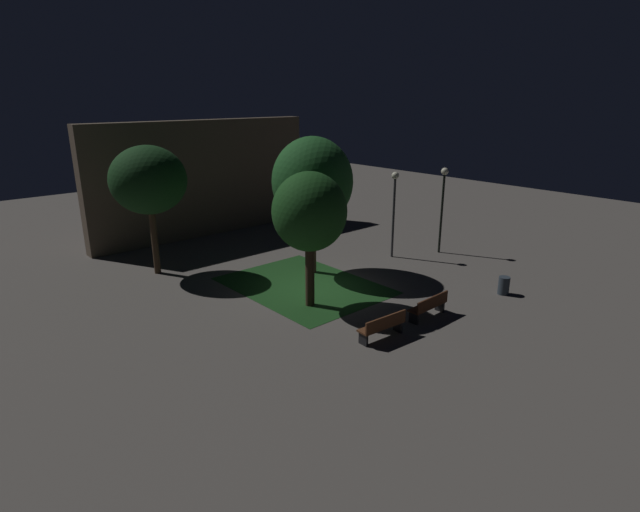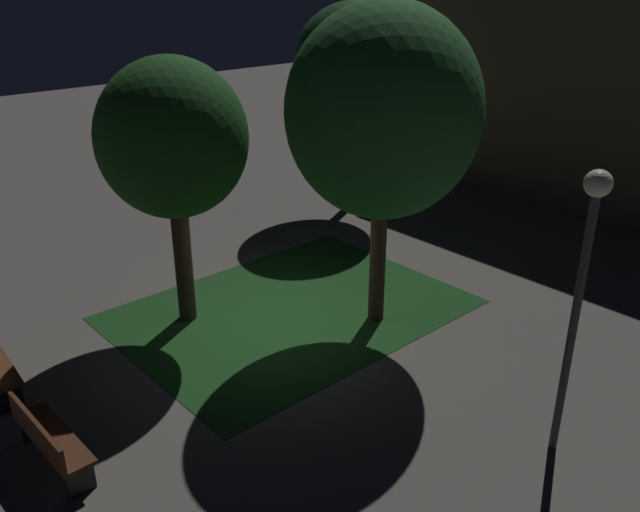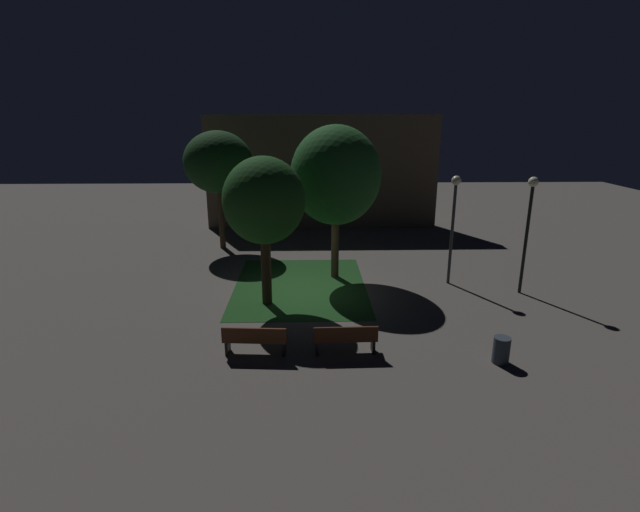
# 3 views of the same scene
# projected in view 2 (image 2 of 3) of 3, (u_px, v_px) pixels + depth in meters

# --- Properties ---
(ground_plane) EXTENTS (60.00, 60.00, 0.00)m
(ground_plane) POSITION_uv_depth(u_px,v_px,m) (271.00, 321.00, 13.46)
(ground_plane) COLOR #56514C
(grass_lawn) EXTENTS (5.11, 6.84, 0.01)m
(grass_lawn) POSITION_uv_depth(u_px,v_px,m) (291.00, 310.00, 13.90)
(grass_lawn) COLOR #194219
(grass_lawn) RESTS_ON ground
(bench_by_lamp) EXTENTS (1.81, 0.52, 0.88)m
(bench_by_lamp) POSITION_uv_depth(u_px,v_px,m) (48.00, 438.00, 9.38)
(bench_by_lamp) COLOR #422314
(bench_by_lamp) RESTS_ON ground
(tree_tall_center) EXTENTS (3.31, 3.31, 5.79)m
(tree_tall_center) POSITION_uv_depth(u_px,v_px,m) (355.00, 58.00, 18.40)
(tree_tall_center) COLOR #423021
(tree_tall_center) RESTS_ON ground
(tree_near_wall) EXTENTS (3.57, 3.57, 6.15)m
(tree_near_wall) POSITION_uv_depth(u_px,v_px,m) (383.00, 113.00, 11.89)
(tree_near_wall) COLOR #423021
(tree_near_wall) RESTS_ON ground
(tree_left_canopy) EXTENTS (2.80, 2.80, 5.21)m
(tree_left_canopy) POSITION_uv_depth(u_px,v_px,m) (172.00, 140.00, 12.12)
(tree_left_canopy) COLOR #38281C
(tree_left_canopy) RESTS_ON ground
(lamp_post_plaza_east) EXTENTS (0.36, 0.36, 4.29)m
(lamp_post_plaza_east) POSITION_uv_depth(u_px,v_px,m) (583.00, 269.00, 8.77)
(lamp_post_plaza_east) COLOR #333338
(lamp_post_plaza_east) RESTS_ON ground
(building_wall_backdrop) EXTENTS (13.51, 0.80, 6.51)m
(building_wall_backdrop) POSITION_uv_depth(u_px,v_px,m) (608.00, 100.00, 18.09)
(building_wall_backdrop) COLOR brown
(building_wall_backdrop) RESTS_ON ground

